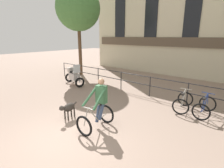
% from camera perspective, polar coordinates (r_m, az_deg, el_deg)
% --- Properties ---
extents(ground_plane, '(60.00, 60.00, 0.00)m').
position_cam_1_polar(ground_plane, '(5.75, -15.10, -17.05)').
color(ground_plane, gray).
extents(canal_railing, '(15.05, 0.05, 1.05)m').
position_cam_1_polar(canal_railing, '(9.14, 12.33, 0.28)').
color(canal_railing, '#232326').
rests_on(canal_railing, ground_plane).
extents(building_facade, '(18.00, 0.72, 9.70)m').
position_cam_1_polar(building_facade, '(14.33, 25.34, 21.20)').
color(building_facade, beige).
rests_on(building_facade, ground_plane).
extents(cyclist_with_bike, '(0.76, 1.21, 1.70)m').
position_cam_1_polar(cyclist_with_bike, '(5.88, -4.52, -7.35)').
color(cyclist_with_bike, black).
rests_on(cyclist_with_bike, ground_plane).
extents(dog, '(0.32, 0.88, 0.62)m').
position_cam_1_polar(dog, '(6.79, -14.09, -7.58)').
color(dog, '#332D28').
rests_on(dog, ground_plane).
extents(parked_motorcycle, '(1.84, 1.03, 1.35)m').
position_cam_1_polar(parked_motorcycle, '(11.48, -12.28, 2.58)').
color(parked_motorcycle, black).
rests_on(parked_motorcycle, ground_plane).
extents(parked_bicycle_near_lamp, '(0.82, 1.20, 0.86)m').
position_cam_1_polar(parked_bicycle_near_lamp, '(7.95, 22.19, -5.47)').
color(parked_bicycle_near_lamp, black).
rests_on(parked_bicycle_near_lamp, ground_plane).
extents(parked_bicycle_mid_left, '(0.68, 1.12, 0.86)m').
position_cam_1_polar(parked_bicycle_mid_left, '(7.76, 27.95, -6.66)').
color(parked_bicycle_mid_left, black).
rests_on(parked_bicycle_mid_left, ground_plane).
extents(tree_canalside_left, '(3.30, 3.30, 6.68)m').
position_cam_1_polar(tree_canalside_left, '(14.34, -11.02, 23.02)').
color(tree_canalside_left, brown).
rests_on(tree_canalside_left, ground_plane).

